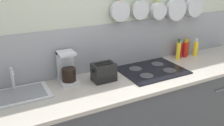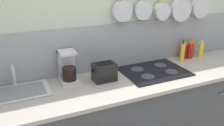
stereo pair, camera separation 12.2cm
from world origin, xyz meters
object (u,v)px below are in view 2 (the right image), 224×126
object	(u,v)px
coffee_maker	(68,68)
bottle_olive_oil	(183,52)
bottle_cooking_wine	(201,50)
bottle_vinegar	(192,49)
bottle_hot_sauce	(184,51)
bottle_dish_soap	(190,51)
toaster	(104,72)

from	to	relation	value
coffee_maker	bottle_olive_oil	size ratio (longest dim) A/B	1.17
coffee_maker	bottle_cooking_wine	xyz separation A→B (m)	(1.57, -0.02, -0.03)
bottle_olive_oil	bottle_vinegar	size ratio (longest dim) A/B	1.24
bottle_hot_sauce	bottle_vinegar	xyz separation A→B (m)	(0.14, 0.03, -0.00)
bottle_hot_sauce	bottle_dish_soap	size ratio (longest dim) A/B	0.96
toaster	bottle_vinegar	distance (m)	1.22
bottle_dish_soap	bottle_cooking_wine	xyz separation A→B (m)	(0.14, -0.03, -0.00)
bottle_dish_soap	bottle_vinegar	distance (m)	0.08
bottle_hot_sauce	bottle_cooking_wine	world-z (taller)	bottle_cooking_wine
coffee_maker	bottle_dish_soap	distance (m)	1.43
bottle_vinegar	coffee_maker	bearing A→B (deg)	-178.23
coffee_maker	bottle_vinegar	world-z (taller)	coffee_maker
bottle_olive_oil	bottle_cooking_wine	distance (m)	0.28
toaster	bottle_olive_oil	distance (m)	1.00
toaster	bottle_cooking_wine	bearing A→B (deg)	5.40
bottle_olive_oil	bottle_dish_soap	world-z (taller)	bottle_olive_oil
bottle_cooking_wine	toaster	bearing A→B (deg)	-174.60
bottle_vinegar	bottle_olive_oil	bearing A→B (deg)	-158.81
bottle_hot_sauce	bottle_cooking_wine	size ratio (longest dim) A/B	0.99
toaster	bottle_cooking_wine	size ratio (longest dim) A/B	1.10
bottle_vinegar	bottle_cooking_wine	distance (m)	0.10
bottle_hot_sauce	bottle_dish_soap	world-z (taller)	bottle_dish_soap
toaster	bottle_cooking_wine	distance (m)	1.28
bottle_dish_soap	toaster	bearing A→B (deg)	-172.67
coffee_maker	bottle_cooking_wine	bearing A→B (deg)	-0.89
bottle_dish_soap	bottle_cooking_wine	size ratio (longest dim) A/B	1.03
bottle_dish_soap	bottle_vinegar	xyz separation A→B (m)	(0.07, 0.05, -0.01)
bottle_dish_soap	bottle_hot_sauce	bearing A→B (deg)	164.63
bottle_olive_oil	bottle_cooking_wine	size ratio (longest dim) A/B	1.20
bottle_olive_oil	toaster	bearing A→B (deg)	-173.68
bottle_vinegar	bottle_cooking_wine	bearing A→B (deg)	-45.99
bottle_hot_sauce	bottle_vinegar	distance (m)	0.15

